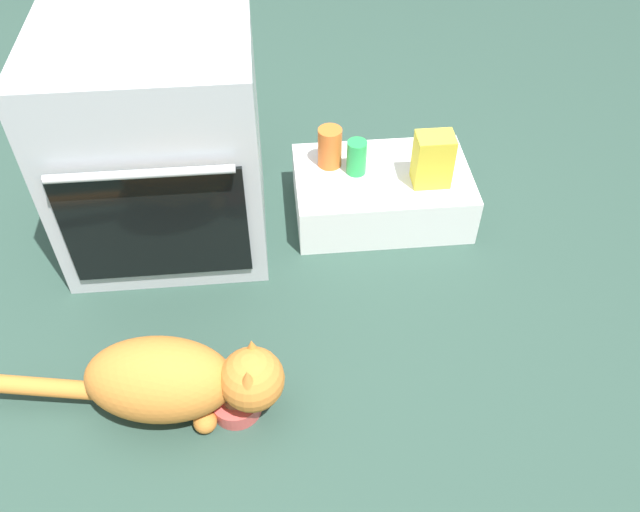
% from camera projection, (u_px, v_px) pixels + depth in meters
% --- Properties ---
extents(ground, '(8.00, 8.00, 0.00)m').
position_uv_depth(ground, '(149.00, 348.00, 1.93)').
color(ground, '#284238').
extents(oven, '(0.62, 0.57, 0.71)m').
position_uv_depth(oven, '(158.00, 147.00, 2.01)').
color(oven, '#B7BABF').
rests_on(oven, ground).
extents(pantry_cabinet, '(0.59, 0.38, 0.17)m').
position_uv_depth(pantry_cabinet, '(381.00, 193.00, 2.28)').
color(pantry_cabinet, white).
rests_on(pantry_cabinet, ground).
extents(food_bowl, '(0.14, 0.14, 0.08)m').
position_uv_depth(food_bowl, '(236.00, 402.00, 1.76)').
color(food_bowl, '#C64C47').
rests_on(food_bowl, ground).
extents(cat, '(0.81, 0.27, 0.24)m').
position_uv_depth(cat, '(175.00, 380.00, 1.70)').
color(cat, '#C6752D').
rests_on(cat, ground).
extents(soda_can, '(0.07, 0.07, 0.12)m').
position_uv_depth(soda_can, '(357.00, 157.00, 2.18)').
color(soda_can, green).
rests_on(soda_can, pantry_cabinet).
extents(snack_bag, '(0.12, 0.09, 0.18)m').
position_uv_depth(snack_bag, '(433.00, 160.00, 2.12)').
color(snack_bag, yellow).
rests_on(snack_bag, pantry_cabinet).
extents(sauce_jar, '(0.08, 0.08, 0.14)m').
position_uv_depth(sauce_jar, '(330.00, 147.00, 2.20)').
color(sauce_jar, '#D16023').
rests_on(sauce_jar, pantry_cabinet).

